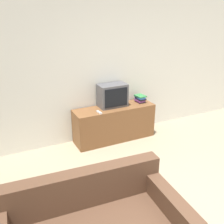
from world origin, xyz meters
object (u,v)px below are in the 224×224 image
television (112,95)px  book_stack (140,99)px  tv_stand (114,123)px  remote_on_stand (99,112)px

television → book_stack: television is taller
tv_stand → book_stack: bearing=3.6°
television → book_stack: (0.57, -0.03, -0.14)m
tv_stand → book_stack: size_ratio=6.51×
television → remote_on_stand: size_ratio=3.46×
television → remote_on_stand: bearing=-149.8°
tv_stand → remote_on_stand: size_ratio=10.12×
tv_stand → remote_on_stand: remote_on_stand is taller
tv_stand → television: 0.53m
book_stack → remote_on_stand: bearing=-169.4°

